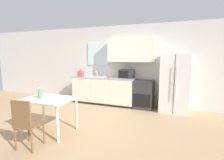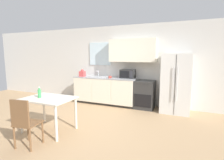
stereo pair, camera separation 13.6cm
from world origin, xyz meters
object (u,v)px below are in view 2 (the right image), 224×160
oven_range (145,94)px  coffee_mug (110,77)px  refrigerator (176,83)px  microwave (128,74)px  dining_chair_near (24,120)px  drink_bottle (39,93)px  dining_table (49,103)px

oven_range → coffee_mug: (-1.13, -0.21, 0.53)m
refrigerator → coffee_mug: (-2.05, -0.18, 0.11)m
oven_range → microwave: (-0.62, 0.10, 0.63)m
coffee_mug → microwave: bearing=31.6°
coffee_mug → dining_chair_near: 3.15m
microwave → coffee_mug: size_ratio=4.08×
refrigerator → drink_bottle: bearing=-136.4°
oven_range → dining_chair_near: size_ratio=0.96×
coffee_mug → oven_range: bearing=10.7°
microwave → coffee_mug: 0.61m
refrigerator → microwave: refrigerator is taller
oven_range → refrigerator: refrigerator is taller
microwave → dining_table: size_ratio=0.44×
coffee_mug → dining_table: size_ratio=0.11×
drink_bottle → oven_range: bearing=55.7°
coffee_mug → dining_chair_near: (-0.31, -3.10, -0.44)m
dining_chair_near → drink_bottle: (-0.33, 0.71, 0.32)m
refrigerator → oven_range: bearing=177.6°
refrigerator → coffee_mug: size_ratio=15.15×
refrigerator → dining_table: (-2.50, -2.51, -0.23)m
microwave → dining_chair_near: microwave is taller
oven_range → drink_bottle: drink_bottle is taller
coffee_mug → refrigerator: bearing=4.9°
dining_table → refrigerator: bearing=45.1°
coffee_mug → drink_bottle: (-0.65, -2.39, -0.12)m
microwave → dining_table: bearing=-110.0°
refrigerator → microwave: (-1.54, 0.14, 0.21)m
microwave → dining_table: (-0.96, -2.65, -0.44)m
coffee_mug → drink_bottle: 2.48m
dining_table → oven_range: bearing=58.2°
dining_table → drink_bottle: bearing=-163.7°
coffee_mug → dining_table: coffee_mug is taller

